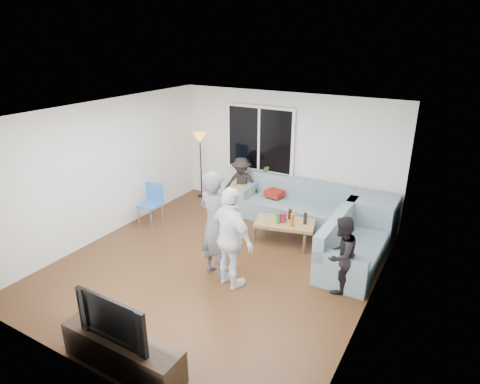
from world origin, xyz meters
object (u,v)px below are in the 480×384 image
Objects in this scene: player_left at (215,225)px; tv_console at (123,352)px; floor_lamp at (201,166)px; spectator_back at (241,184)px; television at (118,316)px; player_right at (231,238)px; spectator_right at (341,255)px; sofa_back_section at (294,202)px; side_chair at (150,205)px; coffee_table at (284,231)px; sofa_right_section at (356,241)px.

player_left is 1.13× the size of tv_console.
spectator_back is (1.20, -0.16, -0.18)m from floor_lamp.
spectator_back is 1.18× the size of television.
player_left reaches higher than floor_lamp.
player_left reaches higher than player_right.
spectator_right reaches higher than spectator_back.
floor_lamp reaches higher than sofa_back_section.
spectator_back is at bearing 49.63° from side_chair.
sofa_back_section is at bearing -4.41° from floor_lamp.
spectator_right is (1.38, -1.06, 0.41)m from coffee_table.
side_chair is 0.55× the size of floor_lamp.
spectator_back reaches higher than sofa_back_section.
side_chair is (-4.07, -0.58, 0.01)m from sofa_right_section.
sofa_right_section is at bearing -17.16° from floor_lamp.
sofa_back_section is 1.93× the size of spectator_back.
player_left is (-1.87, -1.49, 0.48)m from sofa_right_section.
floor_lamp is 1.31× the size of spectator_back.
side_chair is 2.43m from player_left.
sofa_right_section is 4.10m from television.
player_right is (0.07, -2.68, 0.39)m from sofa_back_section.
sofa_right_section is at bearing -5.95° from coffee_table.
sofa_back_section is 2.53m from floor_lamp.
coffee_table is 3.87m from tv_console.
side_chair is 0.72× the size of spectator_back.
coffee_table is at bearing 84.83° from tv_console.
sofa_right_section is 4.27m from floor_lamp.
floor_lamp is (-2.50, 0.19, 0.36)m from sofa_back_section.
floor_lamp is at bearing -29.42° from player_right.
sofa_back_section reaches higher than coffee_table.
tv_console is (-1.72, -3.71, -0.20)m from sofa_right_section.
player_left is 2.32m from tv_console.
television is (1.14, -4.80, 0.14)m from spectator_back.
floor_lamp is at bearing 85.38° from side_chair.
player_left is (2.20, -2.74, 0.12)m from floor_lamp.
coffee_table is at bearing 10.32° from side_chair.
player_right reaches higher than coffee_table.
sofa_back_section is 4.78m from tv_console.
floor_lamp is (-4.07, 1.26, 0.36)m from sofa_right_section.
spectator_right is (1.57, -1.98, 0.19)m from sofa_back_section.
sofa_right_section is 1.28× the size of floor_lamp.
television is (-1.72, -2.79, 0.12)m from spectator_right.
floor_lamp reaches higher than side_chair.
coffee_table is 2.80m from side_chair.
sofa_back_section is 1.31m from spectator_back.
side_chair is 3.92m from tv_console.
tv_console is (-0.15, -4.77, -0.20)m from sofa_back_section.
player_left reaches higher than sofa_back_section.
coffee_table is at bearing 84.83° from television.
tv_console is 0.51m from television.
television is at bearing -91.81° from sofa_back_section.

